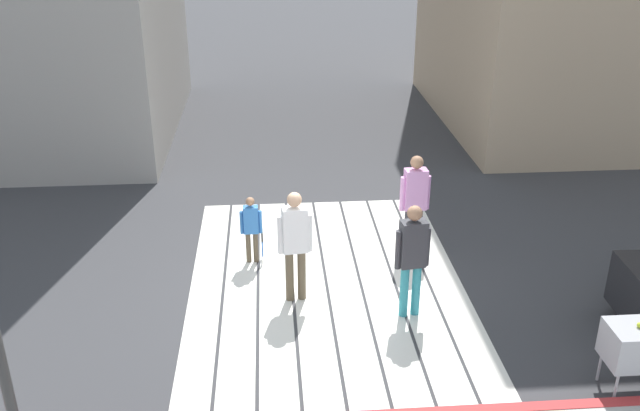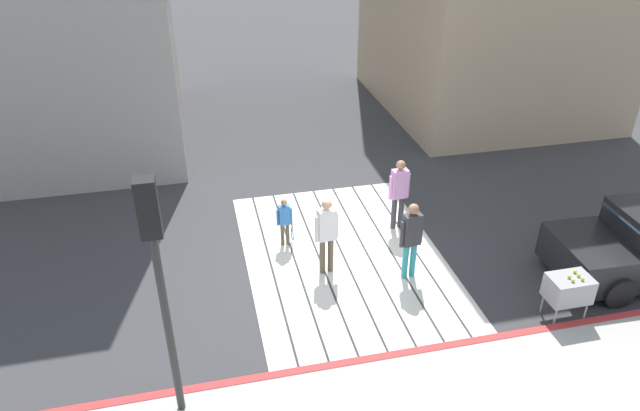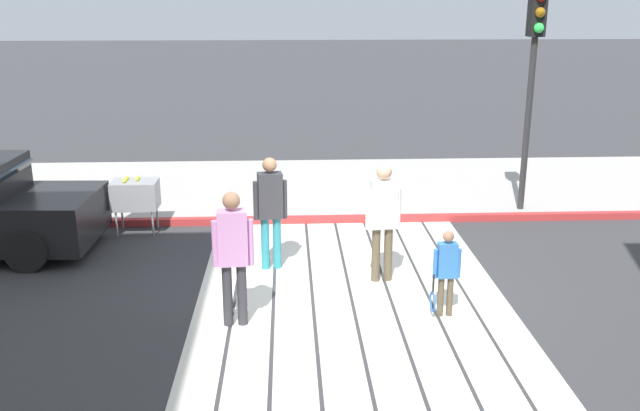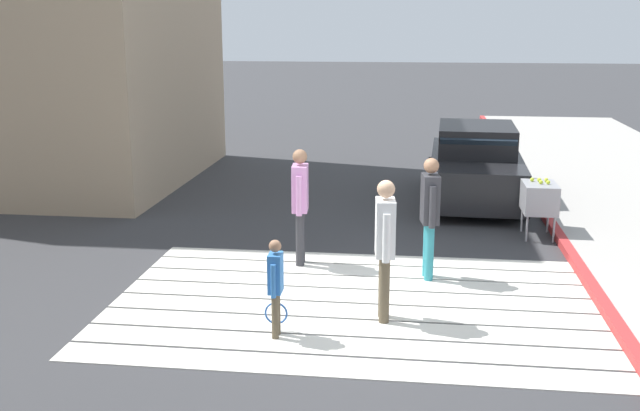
% 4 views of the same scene
% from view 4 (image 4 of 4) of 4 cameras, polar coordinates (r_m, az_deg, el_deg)
% --- Properties ---
extents(ground_plane, '(120.00, 120.00, 0.00)m').
position_cam_4_polar(ground_plane, '(10.16, 2.56, -7.41)').
color(ground_plane, '#38383A').
extents(crosswalk_stripes, '(6.40, 4.35, 0.01)m').
position_cam_4_polar(crosswalk_stripes, '(10.16, 2.56, -7.38)').
color(crosswalk_stripes, silver).
rests_on(crosswalk_stripes, ground).
extents(curb_painted, '(0.16, 40.00, 0.13)m').
position_cam_4_polar(curb_painted, '(10.42, 20.83, -7.42)').
color(curb_painted, '#BC3333').
rests_on(curb_painted, ground).
extents(car_parked_near_curb, '(2.11, 4.37, 1.57)m').
position_cam_4_polar(car_parked_near_curb, '(16.02, 11.62, 2.93)').
color(car_parked_near_curb, black).
rests_on(car_parked_near_curb, ground).
extents(tennis_ball_cart, '(0.56, 0.80, 1.02)m').
position_cam_4_polar(tennis_ball_cart, '(13.57, 16.19, 0.56)').
color(tennis_ball_cart, '#99999E').
rests_on(tennis_ball_cart, ground).
extents(pedestrian_adult_lead, '(0.28, 0.52, 1.79)m').
position_cam_4_polar(pedestrian_adult_lead, '(10.92, 8.27, -0.30)').
color(pedestrian_adult_lead, teal).
rests_on(pedestrian_adult_lead, ground).
extents(pedestrian_adult_trailing, '(0.27, 0.52, 1.80)m').
position_cam_4_polar(pedestrian_adult_trailing, '(9.32, 4.91, -2.61)').
color(pedestrian_adult_trailing, brown).
rests_on(pedestrian_adult_trailing, ground).
extents(pedestrian_adult_side, '(0.26, 0.52, 1.80)m').
position_cam_4_polar(pedestrian_adult_side, '(11.46, -1.51, 0.54)').
color(pedestrian_adult_side, '#333338').
rests_on(pedestrian_adult_side, ground).
extents(pedestrian_child_with_racket, '(0.28, 0.37, 1.20)m').
position_cam_4_polar(pedestrian_child_with_racket, '(8.93, -3.36, -5.87)').
color(pedestrian_child_with_racket, brown).
rests_on(pedestrian_child_with_racket, ground).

